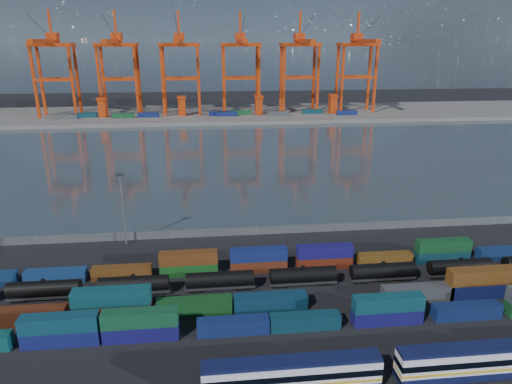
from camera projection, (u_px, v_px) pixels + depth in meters
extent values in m
plane|color=black|center=(274.00, 297.00, 81.79)|extent=(700.00, 700.00, 0.00)
plane|color=#2D3A41|center=(236.00, 157.00, 180.83)|extent=(700.00, 700.00, 0.00)
cube|color=#514F4C|center=(224.00, 114.00, 279.56)|extent=(700.00, 70.00, 2.00)
cone|color=#1E2630|center=(471.00, 9.00, 1640.76)|extent=(840.00, 840.00, 300.00)
cube|color=silver|center=(292.00, 374.00, 59.06)|extent=(23.35, 2.80, 3.55)
cube|color=#0E1233|center=(292.00, 361.00, 58.42)|extent=(23.35, 2.52, 0.47)
cube|color=gold|center=(292.00, 379.00, 59.29)|extent=(23.37, 2.89, 0.34)
cube|color=black|center=(292.00, 372.00, 58.94)|extent=(23.37, 2.89, 0.93)
cube|color=black|center=(352.00, 384.00, 60.64)|extent=(2.80, 1.87, 0.65)
cube|color=silver|center=(481.00, 360.00, 61.71)|extent=(23.35, 2.80, 3.55)
cube|color=#0E1233|center=(479.00, 371.00, 62.30)|extent=(23.35, 2.86, 1.12)
cube|color=#0E1233|center=(483.00, 347.00, 61.08)|extent=(23.35, 2.52, 0.47)
cube|color=gold|center=(480.00, 364.00, 61.95)|extent=(23.37, 2.89, 0.34)
cube|color=black|center=(481.00, 357.00, 61.60)|extent=(23.37, 2.89, 0.93)
cube|color=black|center=(421.00, 379.00, 61.63)|extent=(2.80, 1.87, 0.65)
cube|color=#111756|center=(61.00, 337.00, 68.83)|extent=(11.45, 2.33, 2.48)
cube|color=#0E3949|center=(59.00, 323.00, 68.04)|extent=(11.45, 2.33, 2.48)
cube|color=#131054|center=(141.00, 332.00, 70.04)|extent=(11.45, 2.33, 2.48)
cube|color=#13472A|center=(140.00, 318.00, 69.25)|extent=(11.45, 2.33, 2.48)
cube|color=navy|center=(234.00, 326.00, 71.49)|extent=(11.45, 2.33, 2.48)
cube|color=#0C3241|center=(304.00, 321.00, 72.65)|extent=(11.45, 2.33, 2.48)
cube|color=#14125A|center=(387.00, 316.00, 74.04)|extent=(11.45, 2.33, 2.48)
cube|color=#0E3F4A|center=(388.00, 303.00, 73.26)|extent=(11.45, 2.33, 2.48)
cube|color=#0F1E4E|center=(467.00, 311.00, 75.44)|extent=(11.45, 2.33, 2.48)
cube|color=#4C200F|center=(27.00, 316.00, 73.82)|extent=(12.58, 2.56, 2.73)
cube|color=#5E1A0E|center=(113.00, 311.00, 75.21)|extent=(12.58, 2.56, 2.73)
cube|color=#0D4048|center=(112.00, 297.00, 74.35)|extent=(12.58, 2.56, 2.73)
cube|color=#114119|center=(194.00, 306.00, 76.58)|extent=(12.58, 2.56, 2.73)
cube|color=#0C2C42|center=(270.00, 302.00, 77.90)|extent=(12.58, 2.56, 2.73)
cube|color=#3B3D3F|center=(417.00, 293.00, 80.57)|extent=(12.58, 2.56, 2.73)
cube|color=navy|center=(480.00, 289.00, 81.79)|extent=(12.58, 2.56, 2.73)
cube|color=brown|center=(483.00, 276.00, 80.93)|extent=(12.58, 2.56, 2.73)
cube|color=navy|center=(56.00, 276.00, 86.80)|extent=(11.28, 2.29, 2.45)
cube|color=#5A3412|center=(122.00, 272.00, 88.06)|extent=(11.28, 2.29, 2.45)
cube|color=#15511B|center=(189.00, 269.00, 89.38)|extent=(11.28, 2.29, 2.45)
cube|color=#5E3112|center=(188.00, 258.00, 88.60)|extent=(11.28, 2.29, 2.45)
cube|color=#5C2412|center=(259.00, 265.00, 90.78)|extent=(11.28, 2.29, 2.45)
cube|color=navy|center=(259.00, 254.00, 90.01)|extent=(11.28, 2.29, 2.45)
cube|color=#5E1E0E|center=(324.00, 262.00, 92.15)|extent=(11.28, 2.29, 2.45)
cube|color=navy|center=(325.00, 251.00, 91.38)|extent=(11.28, 2.29, 2.45)
cube|color=brown|center=(384.00, 259.00, 93.44)|extent=(11.28, 2.29, 2.45)
cube|color=#0B2E3A|center=(442.00, 256.00, 94.71)|extent=(11.28, 2.29, 2.45)
cube|color=#124620|center=(443.00, 245.00, 93.94)|extent=(11.28, 2.29, 2.45)
cube|color=#102550|center=(503.00, 253.00, 96.10)|extent=(11.28, 2.29, 2.45)
cylinder|color=black|center=(44.00, 288.00, 80.43)|extent=(12.38, 2.76, 2.76)
cylinder|color=black|center=(43.00, 281.00, 79.95)|extent=(0.76, 0.76, 0.48)
cube|color=black|center=(45.00, 296.00, 80.92)|extent=(12.86, 1.90, 0.38)
cube|color=black|center=(20.00, 299.00, 80.60)|extent=(2.38, 1.71, 0.57)
cube|color=black|center=(71.00, 297.00, 81.47)|extent=(2.38, 1.71, 0.57)
cylinder|color=black|center=(134.00, 284.00, 82.02)|extent=(12.38, 2.76, 2.76)
cylinder|color=black|center=(133.00, 276.00, 81.54)|extent=(0.76, 0.76, 0.48)
cube|color=black|center=(134.00, 291.00, 82.50)|extent=(12.86, 1.90, 0.38)
cube|color=black|center=(110.00, 294.00, 82.18)|extent=(2.38, 1.71, 0.57)
cube|color=black|center=(159.00, 292.00, 83.06)|extent=(2.38, 1.71, 0.57)
cylinder|color=black|center=(220.00, 279.00, 83.61)|extent=(12.38, 2.76, 2.76)
cylinder|color=black|center=(220.00, 272.00, 83.12)|extent=(0.76, 0.76, 0.48)
cube|color=black|center=(220.00, 286.00, 84.09)|extent=(12.86, 1.90, 0.38)
cube|color=black|center=(197.00, 290.00, 83.77)|extent=(2.38, 1.71, 0.57)
cube|color=black|center=(243.00, 287.00, 84.65)|extent=(2.38, 1.71, 0.57)
cylinder|color=black|center=(303.00, 275.00, 85.19)|extent=(12.38, 2.76, 2.76)
cylinder|color=black|center=(303.00, 267.00, 84.71)|extent=(0.76, 0.76, 0.48)
cube|color=black|center=(303.00, 282.00, 85.67)|extent=(12.86, 1.90, 0.38)
cube|color=black|center=(280.00, 285.00, 85.35)|extent=(2.38, 1.71, 0.57)
cube|color=black|center=(325.00, 282.00, 86.23)|extent=(2.38, 1.71, 0.57)
cylinder|color=black|center=(383.00, 270.00, 86.78)|extent=(12.38, 2.76, 2.76)
cylinder|color=black|center=(384.00, 263.00, 86.29)|extent=(0.76, 0.76, 0.48)
cube|color=black|center=(382.00, 277.00, 87.26)|extent=(12.86, 1.90, 0.38)
cube|color=black|center=(360.00, 280.00, 86.94)|extent=(2.38, 1.71, 0.57)
cube|color=black|center=(403.00, 278.00, 87.82)|extent=(2.38, 1.71, 0.57)
cylinder|color=black|center=(460.00, 266.00, 88.36)|extent=(12.38, 2.76, 2.76)
cylinder|color=black|center=(461.00, 259.00, 87.88)|extent=(0.76, 0.76, 0.48)
cube|color=black|center=(459.00, 273.00, 88.84)|extent=(12.86, 1.90, 0.38)
cube|color=black|center=(438.00, 276.00, 88.52)|extent=(2.38, 1.71, 0.57)
cube|color=black|center=(479.00, 274.00, 89.40)|extent=(2.38, 1.71, 0.57)
cube|color=black|center=(512.00, 272.00, 90.11)|extent=(2.38, 1.71, 0.57)
cube|color=#595B5E|center=(257.00, 231.00, 107.88)|extent=(160.00, 0.06, 2.00)
cylinder|color=slate|center=(37.00, 240.00, 102.74)|extent=(0.12, 0.12, 2.20)
cylinder|color=slate|center=(83.00, 238.00, 103.76)|extent=(0.12, 0.12, 2.20)
cylinder|color=slate|center=(127.00, 236.00, 104.78)|extent=(0.12, 0.12, 2.20)
cylinder|color=slate|center=(171.00, 234.00, 105.81)|extent=(0.12, 0.12, 2.20)
cylinder|color=slate|center=(215.00, 232.00, 106.83)|extent=(0.12, 0.12, 2.20)
cylinder|color=slate|center=(257.00, 230.00, 107.85)|extent=(0.12, 0.12, 2.20)
cylinder|color=slate|center=(298.00, 228.00, 108.87)|extent=(0.12, 0.12, 2.20)
cylinder|color=slate|center=(339.00, 227.00, 109.90)|extent=(0.12, 0.12, 2.20)
cylinder|color=slate|center=(379.00, 225.00, 110.92)|extent=(0.12, 0.12, 2.20)
cylinder|color=slate|center=(419.00, 223.00, 111.94)|extent=(0.12, 0.12, 2.20)
cylinder|color=slate|center=(457.00, 222.00, 112.97)|extent=(0.12, 0.12, 2.20)
cylinder|color=slate|center=(495.00, 220.00, 113.99)|extent=(0.12, 0.12, 2.20)
cylinder|color=slate|center=(123.00, 211.00, 100.72)|extent=(0.36, 0.36, 16.00)
cube|color=black|center=(120.00, 175.00, 98.10)|extent=(1.60, 0.40, 0.60)
cube|color=#BF360D|center=(35.00, 84.00, 252.63)|extent=(1.48, 1.48, 41.50)
cube|color=#BF360D|center=(41.00, 82.00, 263.07)|extent=(1.48, 1.48, 41.50)
cube|color=#BF360D|center=(73.00, 84.00, 254.70)|extent=(1.48, 1.48, 41.50)
cube|color=#BF360D|center=(78.00, 82.00, 265.14)|extent=(1.48, 1.48, 41.50)
cube|color=#BF360D|center=(53.00, 80.00, 253.01)|extent=(20.29, 1.29, 1.29)
cube|color=#BF360D|center=(59.00, 79.00, 263.45)|extent=(20.29, 1.29, 1.29)
cube|color=#BF360D|center=(52.00, 45.00, 252.33)|extent=(23.06, 12.91, 2.03)
cube|color=#BF360D|center=(45.00, 41.00, 241.31)|extent=(2.77, 44.27, 2.31)
cube|color=#BF360D|center=(53.00, 37.00, 254.50)|extent=(5.53, 7.38, 4.61)
cube|color=#BF360D|center=(50.00, 24.00, 250.57)|extent=(1.11, 1.11, 14.76)
cylinder|color=black|center=(41.00, 28.00, 237.18)|extent=(0.22, 37.96, 12.52)
cube|color=#BF360D|center=(100.00, 84.00, 256.21)|extent=(1.48, 1.48, 41.50)
cube|color=#BF360D|center=(104.00, 82.00, 266.64)|extent=(1.48, 1.48, 41.50)
cube|color=#BF360D|center=(136.00, 83.00, 258.28)|extent=(1.48, 1.48, 41.50)
cube|color=#BF360D|center=(139.00, 82.00, 268.72)|extent=(1.48, 1.48, 41.50)
cube|color=#BF360D|center=(118.00, 80.00, 256.59)|extent=(20.29, 1.29, 1.29)
cube|color=#BF360D|center=(121.00, 78.00, 267.03)|extent=(20.29, 1.29, 1.29)
cube|color=#BF360D|center=(116.00, 45.00, 255.91)|extent=(23.06, 12.91, 2.03)
cube|color=#BF360D|center=(112.00, 41.00, 244.88)|extent=(2.77, 44.27, 2.31)
cube|color=#BF360D|center=(117.00, 37.00, 258.08)|extent=(5.53, 7.38, 4.61)
cube|color=#BF360D|center=(115.00, 24.00, 254.15)|extent=(1.11, 1.11, 14.76)
cylinder|color=black|center=(110.00, 28.00, 240.76)|extent=(0.22, 37.96, 12.52)
cube|color=#BF360D|center=(163.00, 83.00, 259.79)|extent=(1.48, 1.48, 41.50)
cube|color=#BF360D|center=(164.00, 81.00, 270.22)|extent=(1.48, 1.48, 41.50)
cube|color=#BF360D|center=(199.00, 83.00, 261.86)|extent=(1.48, 1.48, 41.50)
cube|color=#BF360D|center=(199.00, 81.00, 272.30)|extent=(1.48, 1.48, 41.50)
cube|color=#BF360D|center=(181.00, 79.00, 260.17)|extent=(20.29, 1.29, 1.29)
cube|color=#BF360D|center=(181.00, 78.00, 270.61)|extent=(20.29, 1.29, 1.29)
cube|color=#BF360D|center=(179.00, 45.00, 259.49)|extent=(23.06, 12.91, 2.03)
cube|color=#BF360D|center=(178.00, 41.00, 248.46)|extent=(2.77, 44.27, 2.31)
cube|color=#BF360D|center=(179.00, 37.00, 261.65)|extent=(5.53, 7.38, 4.61)
cube|color=#BF360D|center=(178.00, 24.00, 257.73)|extent=(1.11, 1.11, 14.76)
cylinder|color=black|center=(177.00, 29.00, 244.34)|extent=(0.22, 37.96, 12.52)
cube|color=#BF360D|center=(224.00, 82.00, 263.36)|extent=(1.48, 1.48, 41.50)
cube|color=#BF360D|center=(223.00, 81.00, 273.80)|extent=(1.48, 1.48, 41.50)
cube|color=#BF360D|center=(259.00, 82.00, 265.44)|extent=(1.48, 1.48, 41.50)
cube|color=#BF360D|center=(257.00, 80.00, 275.88)|extent=(1.48, 1.48, 41.50)
cube|color=#BF360D|center=(242.00, 79.00, 263.75)|extent=(20.29, 1.29, 1.29)
cube|color=#BF360D|center=(240.00, 77.00, 274.19)|extent=(20.29, 1.29, 1.29)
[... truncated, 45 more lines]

